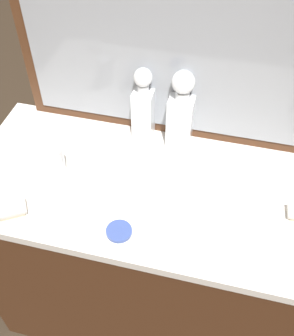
{
  "coord_description": "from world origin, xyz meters",
  "views": [
    {
      "loc": [
        0.21,
        -0.86,
        1.94
      ],
      "look_at": [
        0.0,
        0.0,
        0.99
      ],
      "focal_mm": 43.39,
      "sensor_mm": 36.0,
      "label": 1
    }
  ],
  "objects_px": {
    "crystal_decanter_far_left": "(181,115)",
    "porcelain_dish": "(119,231)",
    "crystal_tumbler_right": "(88,171)",
    "crystal_decanter_left": "(143,111)",
    "silver_brush_far_left": "(1,212)",
    "crystal_tumbler_front": "(54,161)"
  },
  "relations": [
    {
      "from": "crystal_tumbler_right",
      "to": "porcelain_dish",
      "type": "xyz_separation_m",
      "value": [
        0.16,
        -0.18,
        -0.03
      ]
    },
    {
      "from": "crystal_decanter_left",
      "to": "porcelain_dish",
      "type": "distance_m",
      "value": 0.46
    },
    {
      "from": "crystal_tumbler_right",
      "to": "porcelain_dish",
      "type": "bearing_deg",
      "value": -48.87
    },
    {
      "from": "crystal_decanter_left",
      "to": "crystal_tumbler_front",
      "type": "xyz_separation_m",
      "value": [
        -0.25,
        -0.25,
        -0.07
      ]
    },
    {
      "from": "silver_brush_far_left",
      "to": "porcelain_dish",
      "type": "bearing_deg",
      "value": 3.86
    },
    {
      "from": "crystal_decanter_far_left",
      "to": "crystal_tumbler_front",
      "type": "distance_m",
      "value": 0.46
    },
    {
      "from": "crystal_tumbler_right",
      "to": "porcelain_dish",
      "type": "distance_m",
      "value": 0.25
    },
    {
      "from": "silver_brush_far_left",
      "to": "crystal_tumbler_right",
      "type": "bearing_deg",
      "value": 44.32
    },
    {
      "from": "silver_brush_far_left",
      "to": "porcelain_dish",
      "type": "xyz_separation_m",
      "value": [
        0.37,
        0.03,
        -0.01
      ]
    },
    {
      "from": "crystal_decanter_left",
      "to": "crystal_tumbler_right",
      "type": "height_order",
      "value": "crystal_decanter_left"
    },
    {
      "from": "crystal_tumbler_right",
      "to": "silver_brush_far_left",
      "type": "bearing_deg",
      "value": -135.68
    },
    {
      "from": "crystal_tumbler_front",
      "to": "crystal_tumbler_right",
      "type": "relative_size",
      "value": 1.35
    },
    {
      "from": "crystal_decanter_left",
      "to": "porcelain_dish",
      "type": "bearing_deg",
      "value": -85.3
    },
    {
      "from": "crystal_decanter_far_left",
      "to": "crystal_tumbler_right",
      "type": "relative_size",
      "value": 3.67
    },
    {
      "from": "crystal_decanter_far_left",
      "to": "crystal_decanter_left",
      "type": "bearing_deg",
      "value": -179.25
    },
    {
      "from": "crystal_decanter_far_left",
      "to": "porcelain_dish",
      "type": "distance_m",
      "value": 0.47
    },
    {
      "from": "crystal_decanter_left",
      "to": "crystal_tumbler_right",
      "type": "relative_size",
      "value": 3.55
    },
    {
      "from": "crystal_tumbler_right",
      "to": "porcelain_dish",
      "type": "relative_size",
      "value": 1.02
    },
    {
      "from": "crystal_decanter_left",
      "to": "porcelain_dish",
      "type": "height_order",
      "value": "crystal_decanter_left"
    },
    {
      "from": "crystal_tumbler_front",
      "to": "crystal_tumbler_right",
      "type": "bearing_deg",
      "value": -1.74
    },
    {
      "from": "silver_brush_far_left",
      "to": "porcelain_dish",
      "type": "relative_size",
      "value": 2.06
    },
    {
      "from": "porcelain_dish",
      "to": "silver_brush_far_left",
      "type": "bearing_deg",
      "value": -176.14
    }
  ]
}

